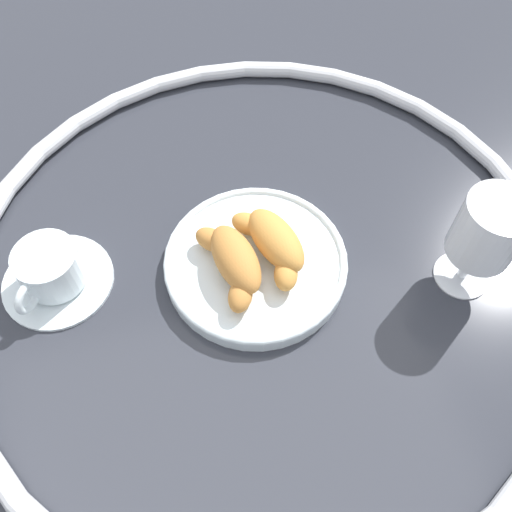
{
  "coord_description": "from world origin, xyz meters",
  "views": [
    {
      "loc": [
        -0.34,
        0.1,
        0.58
      ],
      "look_at": [
        -0.0,
        0.01,
        0.03
      ],
      "focal_mm": 37.97,
      "sensor_mm": 36.0,
      "label": 1
    }
  ],
  "objects_px": {
    "pastry_plate": "(256,264)",
    "coffee_cup_near": "(52,272)",
    "juice_glass_left": "(487,233)",
    "croissant_large": "(274,242)",
    "croissant_small": "(233,261)"
  },
  "relations": [
    {
      "from": "pastry_plate",
      "to": "coffee_cup_near",
      "type": "relative_size",
      "value": 1.67
    },
    {
      "from": "coffee_cup_near",
      "to": "juice_glass_left",
      "type": "relative_size",
      "value": 0.97
    },
    {
      "from": "croissant_small",
      "to": "coffee_cup_near",
      "type": "xyz_separation_m",
      "value": [
        0.05,
        0.21,
        -0.02
      ]
    },
    {
      "from": "pastry_plate",
      "to": "coffee_cup_near",
      "type": "xyz_separation_m",
      "value": [
        0.05,
        0.24,
        0.01
      ]
    },
    {
      "from": "croissant_small",
      "to": "pastry_plate",
      "type": "bearing_deg",
      "value": -76.29
    },
    {
      "from": "croissant_small",
      "to": "coffee_cup_near",
      "type": "bearing_deg",
      "value": 76.03
    },
    {
      "from": "pastry_plate",
      "to": "coffee_cup_near",
      "type": "height_order",
      "value": "coffee_cup_near"
    },
    {
      "from": "croissant_large",
      "to": "croissant_small",
      "type": "xyz_separation_m",
      "value": [
        -0.01,
        0.05,
        0.0
      ]
    },
    {
      "from": "coffee_cup_near",
      "to": "juice_glass_left",
      "type": "xyz_separation_m",
      "value": [
        -0.12,
        -0.49,
        0.07
      ]
    },
    {
      "from": "croissant_large",
      "to": "juice_glass_left",
      "type": "bearing_deg",
      "value": -110.7
    },
    {
      "from": "croissant_large",
      "to": "coffee_cup_near",
      "type": "xyz_separation_m",
      "value": [
        0.04,
        0.27,
        -0.02
      ]
    },
    {
      "from": "pastry_plate",
      "to": "croissant_large",
      "type": "height_order",
      "value": "croissant_large"
    },
    {
      "from": "coffee_cup_near",
      "to": "pastry_plate",
      "type": "bearing_deg",
      "value": -100.65
    },
    {
      "from": "croissant_large",
      "to": "coffee_cup_near",
      "type": "height_order",
      "value": "croissant_large"
    },
    {
      "from": "juice_glass_left",
      "to": "croissant_large",
      "type": "bearing_deg",
      "value": 69.3
    }
  ]
}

